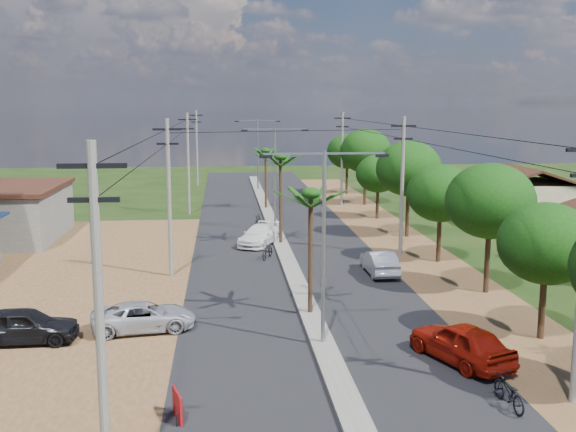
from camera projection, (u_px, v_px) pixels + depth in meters
name	position (u px, v px, depth m)	size (l,w,h in m)	color
ground	(323.00, 346.00, 27.57)	(160.00, 160.00, 0.00)	black
road	(288.00, 261.00, 42.29)	(12.00, 110.00, 0.04)	black
median	(283.00, 250.00, 45.23)	(1.00, 90.00, 0.18)	#605E56
dirt_lot_west	(6.00, 300.00, 33.99)	(18.00, 46.00, 0.04)	#543B1C
dirt_shoulder_east	(419.00, 258.00, 43.11)	(5.00, 90.00, 0.03)	#543B1C
house_east_far	(521.00, 192.00, 56.66)	(7.60, 7.50, 4.60)	tan
tree_east_b	(546.00, 244.00, 27.78)	(4.00, 4.00, 5.83)	black
tree_east_c	(490.00, 201.00, 34.56)	(4.60, 4.60, 6.83)	black
tree_east_d	(441.00, 193.00, 41.49)	(4.20, 4.20, 6.13)	black
tree_east_e	(409.00, 169.00, 49.24)	(4.80, 4.80, 7.14)	black
tree_east_f	(378.00, 174.00, 57.25)	(3.80, 3.80, 5.52)	black
tree_east_g	(366.00, 151.00, 64.94)	(5.00, 5.00, 7.38)	black
tree_east_h	(347.00, 152.00, 72.86)	(4.40, 4.40, 6.52)	black
palm_median_near	(311.00, 199.00, 30.58)	(2.00, 2.00, 6.15)	black
palm_median_mid	(281.00, 161.00, 46.22)	(2.00, 2.00, 6.55)	black
palm_median_far	(266.00, 153.00, 62.03)	(2.00, 2.00, 5.85)	black
streetlight_near	(324.00, 232.00, 26.78)	(5.10, 0.18, 8.00)	gray
streetlight_mid	(275.00, 170.00, 51.32)	(5.10, 0.18, 8.00)	gray
streetlight_far	(258.00, 148.00, 75.85)	(5.10, 0.18, 8.00)	gray
utility_pole_w_a	(99.00, 316.00, 16.30)	(1.60, 0.24, 9.00)	#605E56
utility_pole_w_b	(169.00, 194.00, 37.89)	(1.60, 0.24, 9.00)	#605E56
utility_pole_w_c	(188.00, 161.00, 59.48)	(1.60, 0.24, 9.00)	#605E56
utility_pole_w_d	(197.00, 146.00, 80.09)	(1.60, 0.24, 9.00)	#605E56
utility_pole_e_b	(402.00, 183.00, 43.20)	(1.60, 0.24, 9.00)	#605E56
utility_pole_e_c	(342.00, 156.00, 64.80)	(1.60, 0.24, 9.00)	#605E56
car_red_near	(461.00, 343.00, 25.70)	(1.85, 4.59, 1.56)	maroon
car_silver_mid	(379.00, 263.00, 38.99)	(1.47, 4.22, 1.39)	#ABACB3
car_white_far	(259.00, 236.00, 46.99)	(1.91, 4.70, 1.36)	silver
car_parked_silver	(144.00, 317.00, 29.30)	(2.07, 4.49, 1.25)	#ABACB3
car_parked_dark	(24.00, 326.00, 27.77)	(1.76, 4.37, 1.49)	black
moto_rider_east	(509.00, 393.00, 21.93)	(0.68, 1.96, 1.03)	black
moto_rider_west_a	(268.00, 251.00, 42.84)	(0.67, 1.93, 1.01)	black
moto_rider_west_b	(258.00, 221.00, 54.18)	(0.44, 1.57, 0.94)	black
roadside_sign	(177.00, 406.00, 21.08)	(0.38, 1.12, 0.95)	maroon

